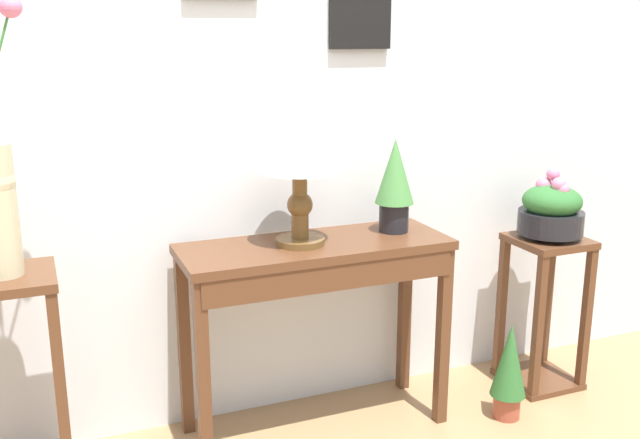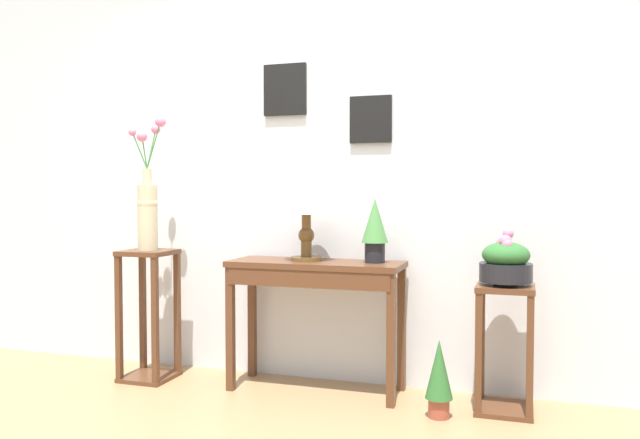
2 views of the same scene
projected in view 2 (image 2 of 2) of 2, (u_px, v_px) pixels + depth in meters
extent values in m
cube|color=silver|center=(323.00, 160.00, 4.03)|extent=(9.00, 0.10, 2.80)
cube|color=black|center=(285.00, 90.00, 4.02)|extent=(0.28, 0.02, 0.32)
cube|color=#A0A580|center=(285.00, 90.00, 4.01)|extent=(0.23, 0.01, 0.26)
cube|color=black|center=(371.00, 119.00, 3.85)|extent=(0.26, 0.02, 0.29)
cube|color=#A9A8A5|center=(370.00, 119.00, 3.85)|extent=(0.21, 0.01, 0.23)
cube|color=#56331E|center=(316.00, 264.00, 3.77)|extent=(1.04, 0.38, 0.03)
cube|color=#56331E|center=(307.00, 279.00, 3.61)|extent=(0.98, 0.03, 0.10)
cube|color=#56331E|center=(230.00, 329.00, 3.79)|extent=(0.05, 0.04, 0.75)
cube|color=#56331E|center=(391.00, 341.00, 3.49)|extent=(0.04, 0.04, 0.75)
cube|color=#56331E|center=(252.00, 319.00, 4.09)|extent=(0.05, 0.04, 0.75)
cube|color=#56331E|center=(402.00, 329.00, 3.79)|extent=(0.04, 0.04, 0.75)
cylinder|color=brown|center=(306.00, 259.00, 3.79)|extent=(0.19, 0.19, 0.02)
cylinder|color=brown|center=(306.00, 246.00, 3.79)|extent=(0.07, 0.07, 0.13)
sphere|color=brown|center=(306.00, 235.00, 3.78)|extent=(0.10, 0.10, 0.10)
cylinder|color=brown|center=(306.00, 225.00, 3.78)|extent=(0.06, 0.06, 0.13)
cone|color=silver|center=(306.00, 192.00, 3.77)|extent=(0.32, 0.32, 0.26)
cylinder|color=black|center=(375.00, 253.00, 3.69)|extent=(0.12, 0.12, 0.12)
cone|color=#478442|center=(375.00, 220.00, 3.68)|extent=(0.16, 0.16, 0.26)
cube|color=#56331E|center=(148.00, 252.00, 4.00)|extent=(0.30, 0.30, 0.03)
cube|color=#56331E|center=(149.00, 377.00, 4.04)|extent=(0.30, 0.30, 0.03)
cube|color=#56331E|center=(119.00, 318.00, 3.94)|extent=(0.04, 0.03, 0.77)
cube|color=#56331E|center=(155.00, 320.00, 3.86)|extent=(0.03, 0.03, 0.77)
cube|color=#56331E|center=(143.00, 310.00, 4.19)|extent=(0.04, 0.04, 0.77)
cube|color=#56331E|center=(177.00, 312.00, 4.11)|extent=(0.03, 0.04, 0.77)
cylinder|color=beige|center=(148.00, 218.00, 4.00)|extent=(0.13, 0.13, 0.41)
sphere|color=beige|center=(147.00, 203.00, 3.99)|extent=(0.13, 0.13, 0.13)
cylinder|color=beige|center=(147.00, 177.00, 3.98)|extent=(0.06, 0.06, 0.10)
cylinder|color=#387A38|center=(145.00, 153.00, 3.98)|extent=(0.04, 0.02, 0.20)
sphere|color=pink|center=(142.00, 137.00, 3.97)|extent=(0.07, 0.07, 0.07)
cylinder|color=#387A38|center=(140.00, 150.00, 3.97)|extent=(0.09, 0.05, 0.23)
sphere|color=pink|center=(132.00, 132.00, 3.96)|extent=(0.05, 0.05, 0.05)
cylinder|color=#387A38|center=(154.00, 145.00, 3.96)|extent=(0.11, 0.01, 0.29)
sphere|color=pink|center=(160.00, 122.00, 3.94)|extent=(0.07, 0.07, 0.07)
cylinder|color=#387A38|center=(151.00, 149.00, 4.02)|extent=(0.01, 0.11, 0.26)
sphere|color=pink|center=(156.00, 129.00, 4.06)|extent=(0.06, 0.06, 0.06)
cube|color=#56331E|center=(505.00, 288.00, 3.41)|extent=(0.30, 0.30, 0.03)
cube|color=#56331E|center=(504.00, 409.00, 3.44)|extent=(0.30, 0.30, 0.03)
cube|color=#56331E|center=(478.00, 353.00, 3.34)|extent=(0.04, 0.04, 0.63)
cube|color=#56331E|center=(530.00, 357.00, 3.26)|extent=(0.04, 0.04, 0.63)
cube|color=#56331E|center=(482.00, 342.00, 3.59)|extent=(0.04, 0.04, 0.63)
cube|color=#56331E|center=(530.00, 345.00, 3.51)|extent=(0.04, 0.04, 0.63)
cylinder|color=black|center=(506.00, 283.00, 3.41)|extent=(0.13, 0.13, 0.02)
cylinder|color=black|center=(506.00, 272.00, 3.40)|extent=(0.28, 0.28, 0.10)
ellipsoid|color=#2D662D|center=(506.00, 255.00, 3.40)|extent=(0.25, 0.25, 0.14)
cylinder|color=#2D662D|center=(506.00, 254.00, 3.38)|extent=(0.02, 0.06, 0.11)
sphere|color=pink|center=(507.00, 244.00, 3.35)|extent=(0.06, 0.06, 0.06)
cylinder|color=#2D662D|center=(507.00, 248.00, 3.41)|extent=(0.02, 0.03, 0.16)
sphere|color=pink|center=(508.00, 234.00, 3.41)|extent=(0.06, 0.06, 0.06)
cylinder|color=#2D662D|center=(506.00, 252.00, 3.38)|extent=(0.01, 0.04, 0.13)
sphere|color=pink|center=(505.00, 241.00, 3.36)|extent=(0.06, 0.06, 0.06)
cylinder|color=#2D662D|center=(504.00, 253.00, 3.42)|extent=(0.03, 0.05, 0.11)
sphere|color=pink|center=(503.00, 242.00, 3.44)|extent=(0.07, 0.07, 0.07)
cylinder|color=#9E4733|center=(439.00, 408.00, 3.34)|extent=(0.11, 0.11, 0.11)
cone|color=#2D662D|center=(439.00, 369.00, 3.33)|extent=(0.15, 0.15, 0.31)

